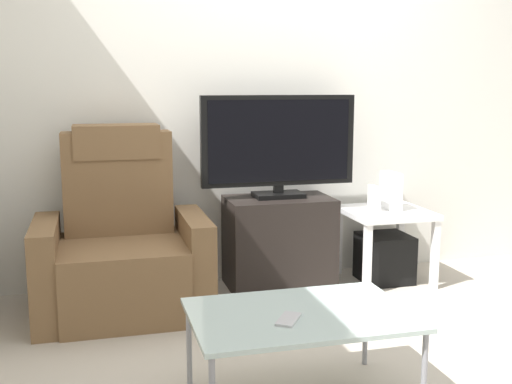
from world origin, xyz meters
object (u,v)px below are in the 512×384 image
object	(u,v)px
book_upright	(374,199)
coffee_table	(300,318)
tv_stand	(279,242)
television	(279,144)
recliner_armchair	(122,248)
cell_phone	(288,319)
side_table	(386,221)
subwoofer_box	(384,258)
game_console	(391,191)

from	to	relation	value
book_upright	coffee_table	bearing A→B (deg)	-125.17
tv_stand	television	xyz separation A→B (m)	(-0.00, 0.02, 0.64)
recliner_armchair	cell_phone	world-z (taller)	recliner_armchair
tv_stand	side_table	bearing A→B (deg)	-6.80
tv_stand	television	world-z (taller)	television
recliner_armchair	coffee_table	size ratio (longest dim) A/B	1.20
subwoofer_box	recliner_armchair	bearing A→B (deg)	-176.71
side_table	cell_phone	world-z (taller)	side_table
book_upright	cell_phone	distance (m)	1.83
side_table	book_upright	world-z (taller)	book_upright
side_table	tv_stand	bearing A→B (deg)	173.20
side_table	game_console	size ratio (longest dim) A/B	2.16
subwoofer_box	book_upright	world-z (taller)	book_upright
television	subwoofer_box	xyz separation A→B (m)	(0.72, -0.10, -0.78)
game_console	cell_phone	world-z (taller)	game_console
tv_stand	book_upright	xyz separation A→B (m)	(0.62, -0.11, 0.28)
television	side_table	xyz separation A→B (m)	(0.72, -0.10, -0.53)
television	book_upright	distance (m)	0.73
side_table	coffee_table	size ratio (longest dim) A/B	0.60
book_upright	coffee_table	world-z (taller)	book_upright
coffee_table	subwoofer_box	bearing A→B (deg)	52.59
tv_stand	book_upright	size ratio (longest dim) A/B	4.04
book_upright	tv_stand	bearing A→B (deg)	170.32
book_upright	game_console	world-z (taller)	game_console
game_console	tv_stand	bearing A→B (deg)	174.26
game_console	side_table	bearing A→B (deg)	-164.05
cell_phone	recliner_armchair	bearing A→B (deg)	145.69
tv_stand	coffee_table	world-z (taller)	tv_stand
cell_phone	coffee_table	bearing A→B (deg)	77.73
cell_phone	television	bearing A→B (deg)	107.79
side_table	game_console	xyz separation A→B (m)	(0.04, 0.01, 0.21)
subwoofer_box	coffee_table	xyz separation A→B (m)	(-1.09, -1.42, 0.21)
side_table	game_console	world-z (taller)	game_console
recliner_armchair	subwoofer_box	world-z (taller)	recliner_armchair
subwoofer_box	coffee_table	world-z (taller)	coffee_table
television	side_table	world-z (taller)	television
side_table	cell_phone	bearing A→B (deg)	-127.86
recliner_armchair	side_table	bearing A→B (deg)	12.55
tv_stand	book_upright	bearing A→B (deg)	-9.68
recliner_armchair	television	bearing A→B (deg)	20.62
coffee_table	television	bearing A→B (deg)	76.47
tv_stand	cell_phone	distance (m)	1.65
subwoofer_box	cell_phone	world-z (taller)	cell_phone
recliner_armchair	book_upright	distance (m)	1.65
television	game_console	world-z (taller)	television
subwoofer_box	television	bearing A→B (deg)	171.73
recliner_armchair	coffee_table	world-z (taller)	recliner_armchair
television	game_console	bearing A→B (deg)	-7.15
tv_stand	recliner_armchair	size ratio (longest dim) A/B	0.63
recliner_armchair	book_upright	world-z (taller)	recliner_armchair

